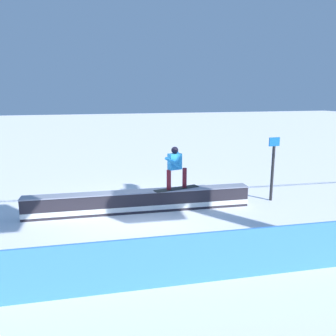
# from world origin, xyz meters

# --- Properties ---
(ground_plane) EXTENTS (120.00, 120.00, 0.00)m
(ground_plane) POSITION_xyz_m (0.00, 0.00, 0.00)
(ground_plane) COLOR white
(grind_box) EXTENTS (7.13, 1.09, 0.68)m
(grind_box) POSITION_xyz_m (0.00, 0.00, 0.31)
(grind_box) COLOR #26232B
(grind_box) RESTS_ON ground_plane
(snowboarder) EXTENTS (1.56, 0.61, 1.37)m
(snowboarder) POSITION_xyz_m (-1.11, 0.11, 1.42)
(snowboarder) COLOR black
(snowboarder) RESTS_ON grind_box
(safety_fence) EXTENTS (10.89, 1.01, 1.04)m
(safety_fence) POSITION_xyz_m (0.00, 4.41, 0.52)
(safety_fence) COLOR #3A7FE1
(safety_fence) RESTS_ON ground_plane
(trail_marker) EXTENTS (0.40, 0.10, 2.22)m
(trail_marker) POSITION_xyz_m (-4.64, 0.18, 1.18)
(trail_marker) COLOR #262628
(trail_marker) RESTS_ON ground_plane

